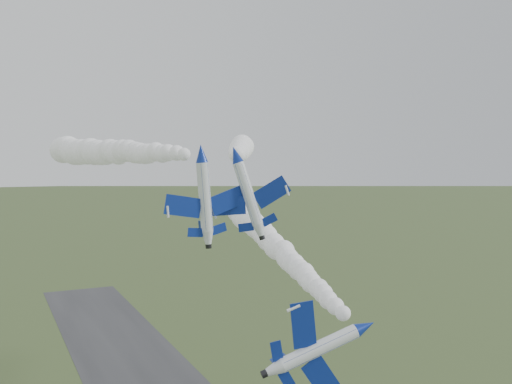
# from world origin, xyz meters

# --- Properties ---
(jet_lead) EXTENTS (5.33, 13.24, 10.33)m
(jet_lead) POSITION_xyz_m (6.77, -0.46, 28.73)
(jet_lead) COLOR white
(smoke_trail_jet_lead) EXTENTS (17.72, 70.57, 5.21)m
(smoke_trail_jet_lead) POSITION_xyz_m (15.24, 37.30, 31.84)
(smoke_trail_jet_lead) COLOR white
(jet_pair_left) EXTENTS (11.30, 13.52, 3.37)m
(jet_pair_left) POSITION_xyz_m (-4.15, 19.77, 47.20)
(jet_pair_left) COLOR white
(smoke_trail_jet_pair_left) EXTENTS (11.70, 68.18, 5.97)m
(smoke_trail_jet_pair_left) POSITION_xyz_m (-8.81, 56.48, 47.79)
(smoke_trail_jet_pair_left) COLOR white
(jet_pair_right) EXTENTS (10.37, 12.39, 4.18)m
(jet_pair_right) POSITION_xyz_m (0.81, 20.35, 47.08)
(jet_pair_right) COLOR white
(smoke_trail_jet_pair_right) EXTENTS (28.79, 54.45, 5.11)m
(smoke_trail_jet_pair_right) POSITION_xyz_m (14.36, 49.38, 48.31)
(smoke_trail_jet_pair_right) COLOR white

